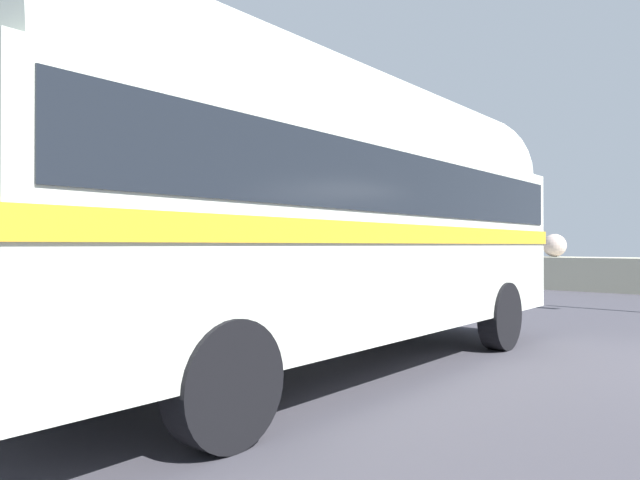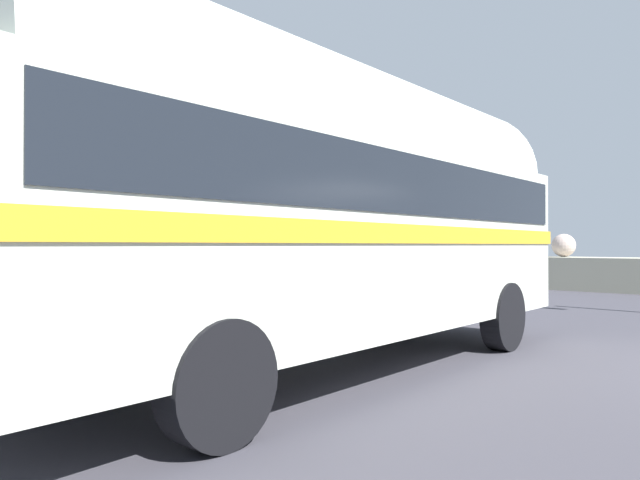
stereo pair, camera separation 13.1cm
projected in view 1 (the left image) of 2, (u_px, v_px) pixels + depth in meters
vintage_coach at (327, 200)px, 6.99m from camera, size 2.91×8.71×3.70m
second_coach at (147, 214)px, 10.09m from camera, size 2.78×8.68×3.70m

